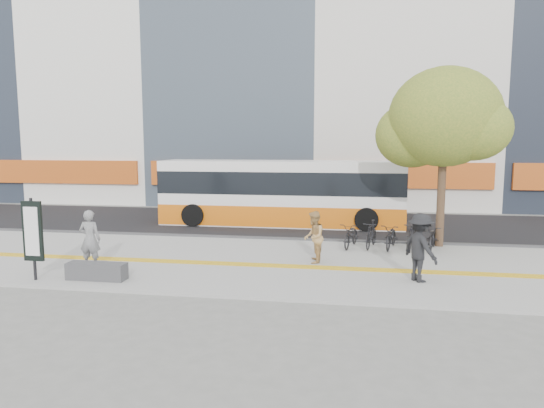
% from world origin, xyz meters
% --- Properties ---
extents(ground, '(120.00, 120.00, 0.00)m').
position_xyz_m(ground, '(0.00, 0.00, 0.00)').
color(ground, slate).
rests_on(ground, ground).
extents(sidewalk, '(40.00, 7.00, 0.08)m').
position_xyz_m(sidewalk, '(0.00, 1.50, 0.04)').
color(sidewalk, gray).
rests_on(sidewalk, ground).
extents(tactile_strip, '(40.00, 0.45, 0.01)m').
position_xyz_m(tactile_strip, '(0.00, 1.00, 0.09)').
color(tactile_strip, yellow).
rests_on(tactile_strip, sidewalk).
extents(street, '(40.00, 8.00, 0.06)m').
position_xyz_m(street, '(0.00, 9.00, 0.03)').
color(street, black).
rests_on(street, ground).
extents(curb, '(40.00, 0.25, 0.14)m').
position_xyz_m(curb, '(0.00, 5.00, 0.07)').
color(curb, '#39393C').
rests_on(curb, ground).
extents(bench, '(1.60, 0.45, 0.45)m').
position_xyz_m(bench, '(-2.60, -1.20, 0.30)').
color(bench, '#39393C').
rests_on(bench, sidewalk).
extents(signboard, '(0.55, 0.10, 2.20)m').
position_xyz_m(signboard, '(-4.20, -1.51, 1.37)').
color(signboard, black).
rests_on(signboard, sidewalk).
extents(street_tree, '(4.40, 3.80, 6.31)m').
position_xyz_m(street_tree, '(7.18, 4.82, 4.51)').
color(street_tree, '#3B2C1B').
rests_on(street_tree, sidewalk).
extents(bus, '(10.80, 2.56, 2.87)m').
position_xyz_m(bus, '(0.97, 8.50, 1.41)').
color(bus, silver).
rests_on(bus, street).
extents(bicycle_row, '(3.70, 1.73, 0.95)m').
position_xyz_m(bicycle_row, '(5.49, 4.00, 0.53)').
color(bicycle_row, black).
rests_on(bicycle_row, sidewalk).
extents(seated_woman, '(0.65, 0.45, 1.71)m').
position_xyz_m(seated_woman, '(-3.40, -0.10, 0.93)').
color(seated_woman, black).
rests_on(seated_woman, sidewalk).
extents(pedestrian_tan, '(0.61, 0.78, 1.58)m').
position_xyz_m(pedestrian_tan, '(2.98, 1.58, 0.87)').
color(pedestrian_tan, tan).
rests_on(pedestrian_tan, sidewalk).
extents(pedestrian_dark, '(1.19, 1.35, 1.81)m').
position_xyz_m(pedestrian_dark, '(5.89, 0.03, 0.99)').
color(pedestrian_dark, black).
rests_on(pedestrian_dark, sidewalk).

